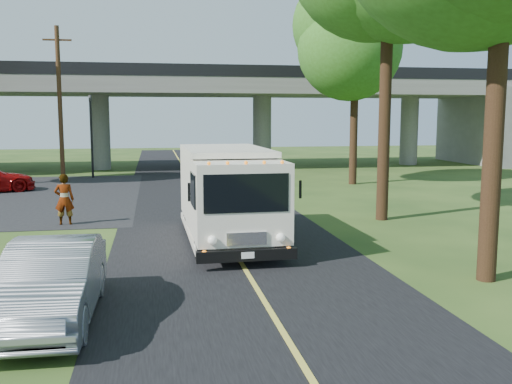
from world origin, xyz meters
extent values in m
plane|color=#243F16|center=(0.00, 0.00, 0.00)|extent=(120.00, 120.00, 0.00)
cube|color=black|center=(0.00, 10.00, 0.01)|extent=(7.00, 90.00, 0.02)
cube|color=gold|center=(0.00, 10.00, 0.03)|extent=(0.12, 90.00, 0.01)
cube|color=slate|center=(0.00, 32.00, 6.00)|extent=(50.00, 9.00, 1.20)
cube|color=black|center=(0.00, 27.60, 6.90)|extent=(50.00, 0.25, 0.80)
cube|color=black|center=(0.00, 36.40, 6.90)|extent=(50.00, 0.25, 0.80)
cube|color=slate|center=(25.00, 32.00, 3.00)|extent=(4.00, 10.00, 6.00)
cylinder|color=slate|center=(-6.00, 32.00, 2.70)|extent=(1.40, 1.40, 5.40)
cylinder|color=slate|center=(6.00, 32.00, 2.70)|extent=(1.40, 1.40, 5.40)
cylinder|color=slate|center=(18.00, 32.00, 2.70)|extent=(1.40, 1.40, 5.40)
cylinder|color=black|center=(-6.00, 26.00, 2.60)|extent=(0.14, 0.14, 5.20)
imported|color=black|center=(-6.00, 26.00, 4.60)|extent=(0.18, 0.22, 1.10)
cylinder|color=#472D19|center=(-7.50, 24.00, 4.50)|extent=(0.26, 0.26, 9.00)
cube|color=#472D19|center=(-7.50, 24.00, 8.20)|extent=(1.60, 0.10, 0.10)
cylinder|color=#382314|center=(5.50, 1.00, 3.50)|extent=(0.44, 0.44, 7.00)
cylinder|color=#382314|center=(6.20, 9.00, 3.85)|extent=(0.44, 0.44, 7.70)
cylinder|color=#382314|center=(9.00, 20.00, 3.32)|extent=(0.44, 0.44, 6.65)
sphere|color=#2E5E18|center=(9.00, 20.00, 8.20)|extent=(5.58, 5.58, 5.58)
sphere|color=#2E5E18|center=(9.50, 19.60, 8.50)|extent=(4.96, 4.96, 4.96)
cube|color=silver|center=(-0.01, 7.06, 1.72)|extent=(2.54, 4.57, 2.32)
cube|color=silver|center=(0.04, 3.87, 1.62)|extent=(2.50, 1.89, 2.11)
cube|color=black|center=(0.05, 2.96, 1.96)|extent=(2.16, 0.11, 0.98)
cube|color=black|center=(0.05, 2.86, 0.39)|extent=(2.58, 0.22, 0.29)
cube|color=silver|center=(0.00, 6.65, 0.31)|extent=(2.56, 6.01, 0.19)
cylinder|color=black|center=(-1.02, 4.06, 0.46)|extent=(0.30, 0.93, 0.93)
cylinder|color=black|center=(1.08, 4.09, 0.46)|extent=(0.30, 0.93, 0.93)
cylinder|color=black|center=(-1.08, 8.38, 0.46)|extent=(0.30, 0.93, 0.93)
cylinder|color=black|center=(1.02, 8.41, 0.46)|extent=(0.30, 0.93, 0.93)
imported|color=gray|center=(-4.17, 0.00, 0.75)|extent=(1.67, 4.59, 1.50)
imported|color=gray|center=(-5.38, 9.98, 0.92)|extent=(0.68, 0.46, 1.85)
camera|label=1|loc=(-2.21, -10.97, 3.87)|focal=40.00mm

